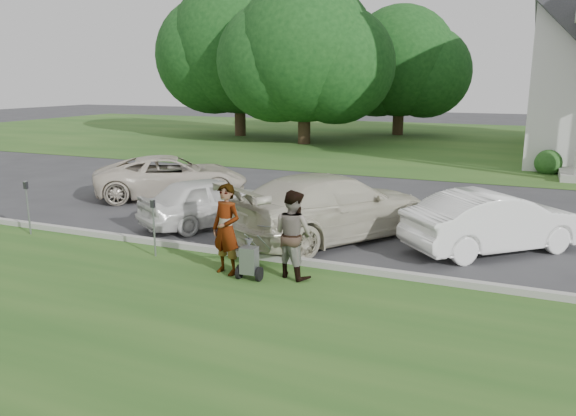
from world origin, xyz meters
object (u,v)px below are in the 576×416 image
Objects in this scene: tree_far at (239,52)px; car_d at (495,222)px; striping_cart at (249,261)px; parking_meter_near at (154,221)px; tree_left at (304,58)px; car_c at (332,207)px; car_b at (212,201)px; tree_back at (400,67)px; car_a at (172,176)px; person_left at (226,230)px; person_right at (293,235)px; parking_meter_far at (27,201)px.

tree_far reaches higher than car_d.
striping_cart is 0.76× the size of parking_meter_near.
tree_left is at bearing -9.68° from car_d.
car_c reaches higher than parking_meter_near.
car_b is 0.70× the size of car_c.
car_c is (4.39, -27.23, -3.92)m from tree_back.
person_left is at bearing -174.11° from car_a.
striping_cart is at bearing 53.54° from person_right.
person_left is 1.05× the size of person_right.
car_c is (8.39, -19.23, -4.30)m from tree_left.
parking_meter_near is at bearing -3.64° from parking_meter_far.
car_a reaches higher than parking_meter_near.
person_right is at bearing -59.92° from tree_far.
parking_meter_near is at bearing -76.64° from tree_left.
person_left is at bearing 156.09° from car_b.
person_right is at bearing 28.50° from person_left.
person_left is 0.47× the size of car_b.
car_d reaches higher than striping_cart.
parking_meter_near reaches higher than striping_cart.
person_left is 6.15m from car_d.
person_right reaches higher than car_d.
parking_meter_far is at bearing 176.36° from parking_meter_near.
car_a reaches higher than striping_cart.
car_b is at bearing -19.73° from person_right.
person_left is 0.37× the size of car_a.
person_left is 2.05m from parking_meter_near.
tree_back is at bearing -56.73° from car_b.
tree_left is at bearing -30.13° from car_a.
car_c is at bearing 20.72° from parking_meter_far.
person_right is at bearing 91.56° from car_d.
striping_cart is at bearing 161.16° from car_b.
car_c is (1.10, 3.31, -0.11)m from person_left.
striping_cart is 6.69m from parking_meter_far.
tree_left is 22.76m from car_d.
tree_left is 24.05m from person_left.
parking_meter_far is at bearing -86.76° from tree_left.
car_c is at bearing -66.42° from tree_left.
tree_left is 6.05× the size of person_right.
car_b is at bearing 138.44° from person_left.
parking_meter_near is at bearing 19.60° from person_right.
car_c reaches higher than car_d.
parking_meter_near is (-3.32, 0.00, -0.05)m from person_right.
car_b is 7.16m from car_d.
tree_back is at bearing 92.41° from parking_meter_near.
striping_cart is 2.68m from parking_meter_near.
striping_cart is 3.51m from car_c.
car_d is (12.13, -18.75, -4.41)m from tree_left.
tree_far is at bearing -2.77° from car_d.
person_right is 3.32m from parking_meter_near.
parking_meter_far is (-4.03, 0.26, 0.05)m from parking_meter_near.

